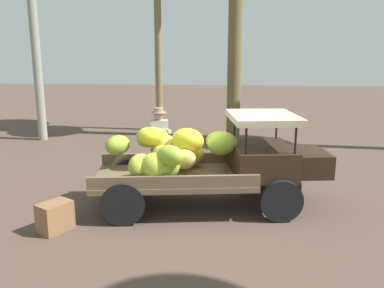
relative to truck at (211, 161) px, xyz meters
The scene contains 5 objects.
ground_plane 0.93m from the truck, 158.38° to the left, with size 60.00×60.00×0.00m, color brown.
truck is the anchor object (origin of this frame).
farmer 1.87m from the truck, 131.47° to the left, with size 0.53×0.49×1.75m.
wooden_crate 2.99m from the truck, 152.45° to the right, with size 0.54×0.37×0.50m, color #8C5E3C.
loose_banana_bunch 3.16m from the truck, 135.69° to the left, with size 0.52×0.41×0.29m, color gold.
Camera 1 is at (0.39, -7.48, 2.96)m, focal length 37.30 mm.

